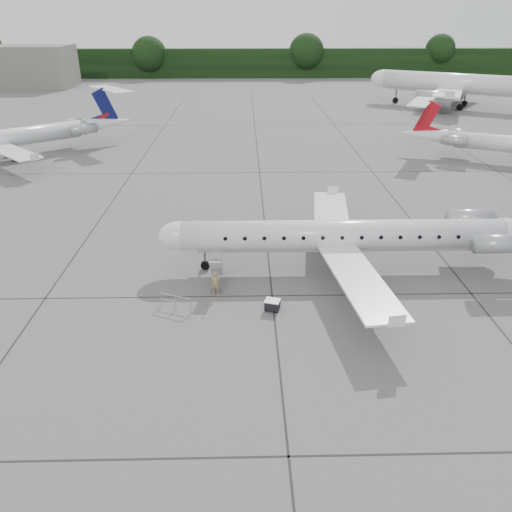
{
  "coord_description": "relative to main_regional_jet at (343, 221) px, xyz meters",
  "views": [
    {
      "loc": [
        -5.78,
        -26.89,
        17.33
      ],
      "look_at": [
        -5.07,
        3.87,
        2.3
      ],
      "focal_mm": 35.0,
      "sensor_mm": 36.0,
      "label": 1
    }
  ],
  "objects": [
    {
      "name": "safety_railing",
      "position": [
        -11.6,
        -5.54,
        -3.34
      ],
      "size": [
        2.05,
        0.94,
        1.0
      ],
      "primitive_type": null,
      "rotation": [
        0.0,
        0.0,
        -0.4
      ],
      "color": "#979A9F",
      "rests_on": "ground"
    },
    {
      "name": "passenger",
      "position": [
        -9.09,
        -3.7,
        -2.97
      ],
      "size": [
        0.73,
        0.6,
        1.73
      ],
      "primitive_type": "imported",
      "rotation": [
        0.0,
        0.0,
        -0.33
      ],
      "color": "#937D50",
      "rests_on": "ground"
    },
    {
      "name": "airstair",
      "position": [
        -9.08,
        -2.32,
        -2.64
      ],
      "size": [
        0.86,
        2.47,
        2.41
      ],
      "primitive_type": null,
      "rotation": [
        0.0,
        0.0,
        -0.0
      ],
      "color": "white",
      "rests_on": "ground"
    },
    {
      "name": "main_regional_jet",
      "position": [
        0.0,
        0.0,
        0.0
      ],
      "size": [
        30.02,
        21.66,
        7.68
      ],
      "primitive_type": null,
      "rotation": [
        0.0,
        0.0,
        -0.0
      ],
      "color": "white",
      "rests_on": "ground"
    },
    {
      "name": "treeline",
      "position": [
        -1.26,
        123.66,
        0.16
      ],
      "size": [
        260.0,
        4.0,
        8.0
      ],
      "primitive_type": "cube",
      "color": "black",
      "rests_on": "ground"
    },
    {
      "name": "baggage_cart",
      "position": [
        -5.35,
        -5.77,
        -3.44
      ],
      "size": [
        1.09,
        0.97,
        0.79
      ],
      "primitive_type": null,
      "rotation": [
        0.0,
        0.0,
        -0.31
      ],
      "color": "black",
      "rests_on": "ground"
    },
    {
      "name": "bg_narrowbody",
      "position": [
        35.22,
        70.05,
        2.78
      ],
      "size": [
        45.26,
        41.61,
        13.24
      ],
      "primitive_type": null,
      "rotation": [
        0.0,
        0.0,
        -0.53
      ],
      "color": "white",
      "rests_on": "ground"
    },
    {
      "name": "ground",
      "position": [
        -1.26,
        -6.34,
        -3.84
      ],
      "size": [
        320.0,
        320.0,
        0.0
      ],
      "primitive_type": "plane",
      "color": "slate",
      "rests_on": "ground"
    }
  ]
}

